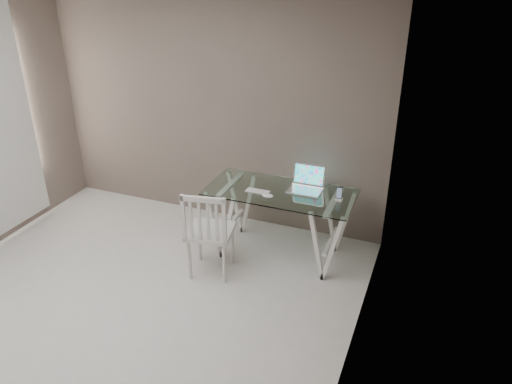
% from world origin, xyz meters
% --- Properties ---
extents(room, '(4.50, 4.52, 2.71)m').
position_xyz_m(room, '(-0.06, 0.02, 1.72)').
color(room, beige).
rests_on(room, ground).
extents(desk, '(1.50, 0.70, 0.75)m').
position_xyz_m(desk, '(1.00, 1.66, 0.38)').
color(desk, silver).
rests_on(desk, ground).
extents(chair, '(0.51, 0.51, 0.95)m').
position_xyz_m(chair, '(0.48, 1.04, 0.52)').
color(chair, silver).
rests_on(chair, ground).
extents(laptop, '(0.34, 0.29, 0.23)m').
position_xyz_m(laptop, '(1.23, 1.82, 0.80)').
color(laptop, silver).
rests_on(laptop, desk).
extents(keyboard, '(0.26, 0.11, 0.01)m').
position_xyz_m(keyboard, '(0.79, 1.57, 0.75)').
color(keyboard, silver).
rests_on(keyboard, desk).
extents(mouse, '(0.12, 0.07, 0.04)m').
position_xyz_m(mouse, '(0.93, 1.49, 0.76)').
color(mouse, white).
rests_on(mouse, desk).
extents(phone_dock, '(0.07, 0.07, 0.13)m').
position_xyz_m(phone_dock, '(1.59, 1.69, 0.78)').
color(phone_dock, white).
rests_on(phone_dock, desk).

